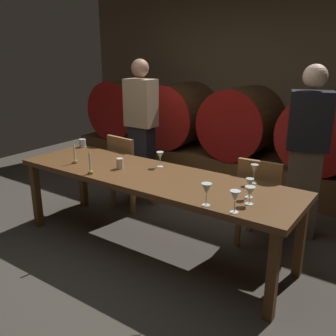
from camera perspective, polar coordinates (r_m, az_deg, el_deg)
name	(u,v)px	position (r m, az deg, el deg)	size (l,w,h in m)	color
ground_plane	(140,249)	(3.63, -4.29, -12.28)	(7.87, 7.87, 0.00)	#3F3A33
back_wall	(262,76)	(5.61, 14.17, 13.51)	(6.06, 0.24, 2.89)	brown
barrel_shelf	(240,168)	(5.34, 11.04, -0.06)	(5.45, 0.90, 0.42)	brown
wine_barrel_far_left	(128,108)	(6.27, -6.16, 9.06)	(0.93, 0.93, 0.93)	#513319
wine_barrel_left	(180,114)	(5.66, 1.80, 8.22)	(0.93, 0.93, 0.93)	#513319
wine_barrel_center	(242,122)	(5.18, 11.34, 6.99)	(0.93, 0.93, 0.93)	#513319
wine_barrel_right	(325,131)	(4.87, 22.89, 5.24)	(0.93, 0.93, 0.93)	brown
dining_table	(151,181)	(3.38, -2.59, -2.05)	(2.71, 0.77, 0.74)	brown
chair_left	(128,169)	(4.35, -6.15, -0.09)	(0.44, 0.44, 0.88)	olive
chair_right	(261,198)	(3.58, 14.06, -4.56)	(0.43, 0.43, 0.88)	olive
guest_left	(141,126)	(4.76, -4.11, 6.40)	(0.39, 0.25, 1.70)	black
guest_right	(306,152)	(3.81, 20.44, 2.28)	(0.44, 0.35, 1.69)	brown
candle_left	(75,157)	(3.77, -14.09, 1.58)	(0.05, 0.05, 0.21)	olive
candle_right	(90,167)	(3.41, -11.82, 0.11)	(0.05, 0.05, 0.22)	olive
wine_glass_far_left	(160,156)	(3.53, -1.23, 1.87)	(0.07, 0.07, 0.15)	white
wine_glass_left	(207,189)	(2.66, 5.92, -3.26)	(0.08, 0.08, 0.17)	silver
wine_glass_center_left	(254,170)	(3.17, 13.10, -0.26)	(0.07, 0.07, 0.17)	silver
wine_glass_center_right	(250,184)	(2.86, 12.41, -2.41)	(0.06, 0.06, 0.15)	silver
wine_glass_right	(235,197)	(2.58, 10.23, -4.34)	(0.07, 0.07, 0.16)	white
wine_glass_far_right	(250,192)	(2.75, 12.44, -3.58)	(0.08, 0.08, 0.14)	silver
cup_left	(83,143)	(4.39, -12.96, 3.75)	(0.07, 0.07, 0.09)	silver
cup_right	(120,163)	(3.53, -7.39, 0.69)	(0.07, 0.07, 0.10)	beige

